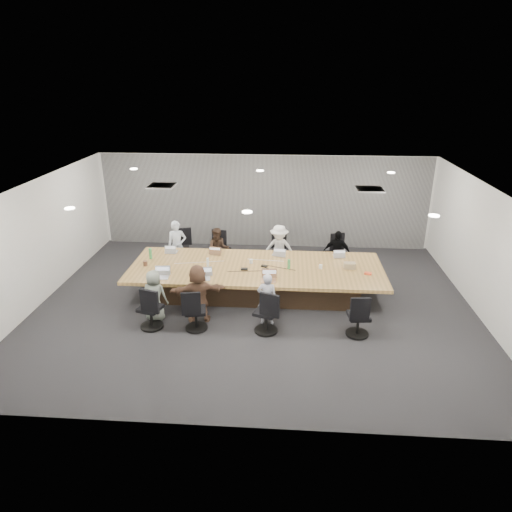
# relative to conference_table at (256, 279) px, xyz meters

# --- Properties ---
(floor) EXTENTS (10.00, 8.00, 0.00)m
(floor) POSITION_rel_conference_table_xyz_m (0.00, -0.50, -0.40)
(floor) COLOR #29292C
(floor) RESTS_ON ground
(ceiling) EXTENTS (10.00, 8.00, 0.00)m
(ceiling) POSITION_rel_conference_table_xyz_m (0.00, -0.50, 2.40)
(ceiling) COLOR white
(ceiling) RESTS_ON wall_back
(wall_back) EXTENTS (10.00, 0.00, 2.80)m
(wall_back) POSITION_rel_conference_table_xyz_m (0.00, 3.50, 1.00)
(wall_back) COLOR silver
(wall_back) RESTS_ON ground
(wall_front) EXTENTS (10.00, 0.00, 2.80)m
(wall_front) POSITION_rel_conference_table_xyz_m (0.00, -4.50, 1.00)
(wall_front) COLOR silver
(wall_front) RESTS_ON ground
(wall_left) EXTENTS (0.00, 8.00, 2.80)m
(wall_left) POSITION_rel_conference_table_xyz_m (-5.00, -0.50, 1.00)
(wall_left) COLOR silver
(wall_left) RESTS_ON ground
(wall_right) EXTENTS (0.00, 8.00, 2.80)m
(wall_right) POSITION_rel_conference_table_xyz_m (5.00, -0.50, 1.00)
(wall_right) COLOR silver
(wall_right) RESTS_ON ground
(curtain) EXTENTS (9.80, 0.04, 2.80)m
(curtain) POSITION_rel_conference_table_xyz_m (0.00, 3.42, 1.00)
(curtain) COLOR gray
(curtain) RESTS_ON ground
(conference_table) EXTENTS (6.00, 2.20, 0.74)m
(conference_table) POSITION_rel_conference_table_xyz_m (0.00, 0.00, 0.00)
(conference_table) COLOR #3B291B
(conference_table) RESTS_ON ground
(chair_0) EXTENTS (0.68, 0.68, 0.83)m
(chair_0) POSITION_rel_conference_table_xyz_m (-2.23, 1.70, 0.01)
(chair_0) COLOR black
(chair_0) RESTS_ON ground
(chair_1) EXTENTS (0.64, 0.64, 0.77)m
(chair_1) POSITION_rel_conference_table_xyz_m (-1.11, 1.70, -0.01)
(chair_1) COLOR black
(chair_1) RESTS_ON ground
(chair_2) EXTENTS (0.56, 0.56, 0.77)m
(chair_2) POSITION_rel_conference_table_xyz_m (0.51, 1.70, -0.02)
(chair_2) COLOR black
(chair_2) RESTS_ON ground
(chair_3) EXTENTS (0.62, 0.62, 0.74)m
(chair_3) POSITION_rel_conference_table_xyz_m (2.03, 1.70, -0.03)
(chair_3) COLOR black
(chair_3) RESTS_ON ground
(chair_4) EXTENTS (0.64, 0.64, 0.76)m
(chair_4) POSITION_rel_conference_table_xyz_m (-2.10, -1.70, -0.02)
(chair_4) COLOR black
(chair_4) RESTS_ON ground
(chair_5) EXTENTS (0.57, 0.57, 0.73)m
(chair_5) POSITION_rel_conference_table_xyz_m (-1.15, -1.70, -0.04)
(chair_5) COLOR black
(chair_5) RESTS_ON ground
(chair_6) EXTENTS (0.66, 0.66, 0.77)m
(chair_6) POSITION_rel_conference_table_xyz_m (0.32, -1.70, -0.02)
(chair_6) COLOR black
(chair_6) RESTS_ON ground
(chair_7) EXTENTS (0.55, 0.55, 0.73)m
(chair_7) POSITION_rel_conference_table_xyz_m (2.20, -1.70, -0.03)
(chair_7) COLOR black
(chair_7) RESTS_ON ground
(person_0) EXTENTS (0.57, 0.44, 1.38)m
(person_0) POSITION_rel_conference_table_xyz_m (-2.23, 1.35, 0.29)
(person_0) COLOR silver
(person_0) RESTS_ON ground
(laptop_0) EXTENTS (0.29, 0.20, 0.02)m
(laptop_0) POSITION_rel_conference_table_xyz_m (-2.23, 0.80, 0.35)
(laptop_0) COLOR #B2B2B7
(laptop_0) RESTS_ON conference_table
(person_1) EXTENTS (0.65, 0.54, 1.22)m
(person_1) POSITION_rel_conference_table_xyz_m (-1.11, 1.35, 0.21)
(person_1) COLOR #33241B
(person_1) RESTS_ON ground
(laptop_1) EXTENTS (0.33, 0.25, 0.02)m
(laptop_1) POSITION_rel_conference_table_xyz_m (-1.11, 0.80, 0.35)
(laptop_1) COLOR #8C6647
(laptop_1) RESTS_ON conference_table
(person_2) EXTENTS (0.92, 0.60, 1.34)m
(person_2) POSITION_rel_conference_table_xyz_m (0.51, 1.35, 0.27)
(person_2) COLOR silver
(person_2) RESTS_ON ground
(laptop_2) EXTENTS (0.34, 0.26, 0.02)m
(laptop_2) POSITION_rel_conference_table_xyz_m (0.51, 0.80, 0.35)
(laptop_2) COLOR #B2B2B7
(laptop_2) RESTS_ON conference_table
(person_3) EXTENTS (0.76, 0.43, 1.23)m
(person_3) POSITION_rel_conference_table_xyz_m (2.03, 1.35, 0.21)
(person_3) COLOR black
(person_3) RESTS_ON ground
(laptop_3) EXTENTS (0.31, 0.23, 0.02)m
(laptop_3) POSITION_rel_conference_table_xyz_m (2.03, 0.80, 0.35)
(laptop_3) COLOR #B2B2B7
(laptop_3) RESTS_ON conference_table
(person_4) EXTENTS (0.61, 0.44, 1.15)m
(person_4) POSITION_rel_conference_table_xyz_m (-2.10, -1.35, 0.17)
(person_4) COLOR gray
(person_4) RESTS_ON ground
(laptop_4) EXTENTS (0.36, 0.26, 0.02)m
(laptop_4) POSITION_rel_conference_table_xyz_m (-2.10, -0.80, 0.35)
(laptop_4) COLOR #B2B2B7
(laptop_4) RESTS_ON conference_table
(person_5) EXTENTS (1.27, 0.68, 1.31)m
(person_5) POSITION_rel_conference_table_xyz_m (-1.15, -1.35, 0.25)
(person_5) COLOR brown
(person_5) RESTS_ON ground
(laptop_5) EXTENTS (0.36, 0.28, 0.02)m
(laptop_5) POSITION_rel_conference_table_xyz_m (-1.15, -0.80, 0.35)
(laptop_5) COLOR #B2B2B7
(laptop_5) RESTS_ON conference_table
(person_6) EXTENTS (0.45, 0.32, 1.17)m
(person_6) POSITION_rel_conference_table_xyz_m (0.32, -1.35, 0.18)
(person_6) COLOR #AAACBF
(person_6) RESTS_ON ground
(laptop_6) EXTENTS (0.36, 0.26, 0.02)m
(laptop_6) POSITION_rel_conference_table_xyz_m (0.32, -0.80, 0.35)
(laptop_6) COLOR #8C6647
(laptop_6) RESTS_ON conference_table
(bottle_green_left) EXTENTS (0.09, 0.09, 0.27)m
(bottle_green_left) POSITION_rel_conference_table_xyz_m (-2.65, 0.31, 0.47)
(bottle_green_left) COLOR #3D974E
(bottle_green_left) RESTS_ON conference_table
(bottle_green_right) EXTENTS (0.08, 0.08, 0.24)m
(bottle_green_right) POSITION_rel_conference_table_xyz_m (0.77, -0.09, 0.46)
(bottle_green_right) COLOR #3D974E
(bottle_green_right) RESTS_ON conference_table
(bottle_clear) EXTENTS (0.07, 0.07, 0.20)m
(bottle_clear) POSITION_rel_conference_table_xyz_m (-1.16, -0.05, 0.44)
(bottle_clear) COLOR silver
(bottle_clear) RESTS_ON conference_table
(cup_white_far) EXTENTS (0.09, 0.09, 0.10)m
(cup_white_far) POSITION_rel_conference_table_xyz_m (-0.14, 0.19, 0.39)
(cup_white_far) COLOR white
(cup_white_far) RESTS_ON conference_table
(cup_white_near) EXTENTS (0.10, 0.10, 0.10)m
(cup_white_near) POSITION_rel_conference_table_xyz_m (1.52, -0.01, 0.39)
(cup_white_near) COLOR white
(cup_white_near) RESTS_ON conference_table
(mug_brown) EXTENTS (0.11, 0.11, 0.12)m
(mug_brown) POSITION_rel_conference_table_xyz_m (-2.65, -0.14, 0.40)
(mug_brown) COLOR brown
(mug_brown) RESTS_ON conference_table
(mic_left) EXTENTS (0.16, 0.11, 0.03)m
(mic_left) POSITION_rel_conference_table_xyz_m (-0.27, -0.21, 0.35)
(mic_left) COLOR black
(mic_left) RESTS_ON conference_table
(mic_right) EXTENTS (0.17, 0.14, 0.03)m
(mic_right) POSITION_rel_conference_table_xyz_m (0.19, 0.00, 0.35)
(mic_right) COLOR black
(mic_right) RESTS_ON conference_table
(stapler) EXTENTS (0.16, 0.08, 0.06)m
(stapler) POSITION_rel_conference_table_xyz_m (0.23, -0.23, 0.37)
(stapler) COLOR black
(stapler) RESTS_ON conference_table
(canvas_bag) EXTENTS (0.27, 0.18, 0.14)m
(canvas_bag) POSITION_rel_conference_table_xyz_m (2.20, 0.04, 0.41)
(canvas_bag) COLOR tan
(canvas_bag) RESTS_ON conference_table
(snack_packet) EXTENTS (0.19, 0.15, 0.04)m
(snack_packet) POSITION_rel_conference_table_xyz_m (2.59, -0.26, 0.36)
(snack_packet) COLOR #E04B26
(snack_packet) RESTS_ON conference_table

